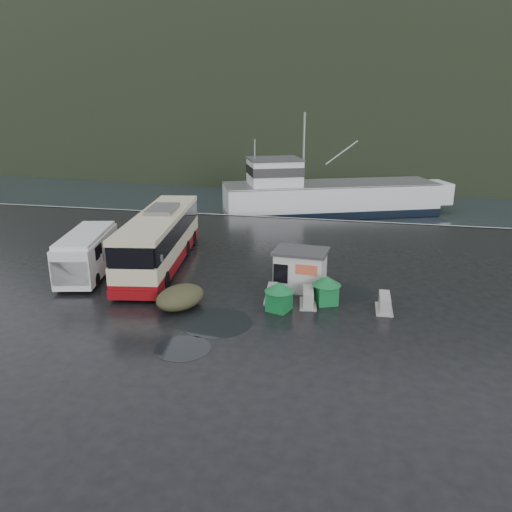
% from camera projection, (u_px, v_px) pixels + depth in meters
% --- Properties ---
extents(ground, '(160.00, 160.00, 0.00)m').
position_uv_depth(ground, '(206.00, 296.00, 28.21)').
color(ground, black).
rests_on(ground, ground).
extents(harbor_water, '(300.00, 180.00, 0.02)m').
position_uv_depth(harbor_water, '(333.00, 141.00, 130.74)').
color(harbor_water, black).
rests_on(harbor_water, ground).
extents(quay_edge, '(160.00, 0.60, 1.50)m').
position_uv_depth(quay_edge, '(270.00, 217.00, 46.85)').
color(quay_edge, '#999993').
rests_on(quay_edge, ground).
extents(headland, '(780.00, 540.00, 570.00)m').
position_uv_depth(headland, '(369.00, 120.00, 259.26)').
color(headland, black).
rests_on(headland, ground).
extents(coach_bus, '(5.28, 13.61, 3.76)m').
position_uv_depth(coach_bus, '(162.00, 265.00, 33.43)').
color(coach_bus, beige).
rests_on(coach_bus, ground).
extents(white_van, '(3.80, 7.10, 2.83)m').
position_uv_depth(white_van, '(90.00, 275.00, 31.47)').
color(white_van, silver).
rests_on(white_van, ground).
extents(waste_bin_left, '(1.41, 1.41, 1.56)m').
position_uv_depth(waste_bin_left, '(279.00, 310.00, 26.33)').
color(waste_bin_left, '#126930').
rests_on(waste_bin_left, ground).
extents(waste_bin_right, '(1.46, 1.46, 1.57)m').
position_uv_depth(waste_bin_right, '(326.00, 303.00, 27.20)').
color(waste_bin_right, '#126930').
rests_on(waste_bin_right, ground).
extents(dome_tent, '(3.03, 3.54, 1.18)m').
position_uv_depth(dome_tent, '(181.00, 307.00, 26.68)').
color(dome_tent, '#393A23').
rests_on(dome_tent, ground).
extents(ticket_kiosk, '(3.22, 2.54, 2.38)m').
position_uv_depth(ticket_kiosk, '(300.00, 289.00, 29.28)').
color(ticket_kiosk, silver).
rests_on(ticket_kiosk, ground).
extents(jersey_barrier_a, '(0.97, 1.71, 0.82)m').
position_uv_depth(jersey_barrier_a, '(272.00, 301.00, 27.57)').
color(jersey_barrier_a, '#999993').
rests_on(jersey_barrier_a, ground).
extents(jersey_barrier_b, '(1.10, 1.86, 0.88)m').
position_uv_depth(jersey_barrier_b, '(308.00, 305.00, 27.01)').
color(jersey_barrier_b, '#999993').
rests_on(jersey_barrier_b, ground).
extents(jersey_barrier_c, '(0.89, 1.74, 0.86)m').
position_uv_depth(jersey_barrier_c, '(384.00, 310.00, 26.30)').
color(jersey_barrier_c, '#999993').
rests_on(jersey_barrier_c, ground).
extents(fishing_trawler, '(27.21, 15.49, 10.78)m').
position_uv_depth(fishing_trawler, '(330.00, 201.00, 54.06)').
color(fishing_trawler, silver).
rests_on(fishing_trawler, ground).
extents(puddles, '(9.69, 11.03, 0.01)m').
position_uv_depth(puddles, '(251.00, 318.00, 25.36)').
color(puddles, black).
rests_on(puddles, ground).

